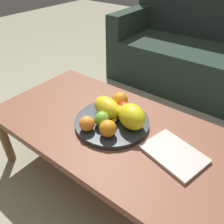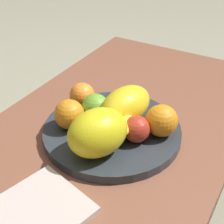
{
  "view_description": "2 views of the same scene",
  "coord_description": "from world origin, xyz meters",
  "px_view_note": "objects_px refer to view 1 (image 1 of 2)",
  "views": [
    {
      "loc": [
        0.52,
        -0.68,
        1.1
      ],
      "look_at": [
        -0.02,
        0.01,
        0.46
      ],
      "focal_mm": 36.17,
      "sensor_mm": 36.0,
      "label": 1
    },
    {
      "loc": [
        0.62,
        0.38,
        0.95
      ],
      "look_at": [
        -0.02,
        0.01,
        0.46
      ],
      "focal_mm": 54.52,
      "sensor_mm": 36.0,
      "label": 2
    }
  ],
  "objects_px": {
    "couch": "(208,57)",
    "fruit_bowl": "(112,122)",
    "coffee_table": "(113,132)",
    "melon_smaller_beside": "(132,116)",
    "apple_front": "(124,108)",
    "apple_left": "(102,119)",
    "orange_front": "(108,128)",
    "magazine": "(174,154)",
    "orange_right": "(120,100)",
    "orange_left": "(87,124)",
    "banana_bunch": "(116,111)",
    "melon_large_front": "(107,107)"
  },
  "relations": [
    {
      "from": "magazine",
      "to": "coffee_table",
      "type": "bearing_deg",
      "value": -164.19
    },
    {
      "from": "melon_large_front",
      "to": "orange_front",
      "type": "distance_m",
      "value": 0.15
    },
    {
      "from": "orange_left",
      "to": "apple_left",
      "type": "distance_m",
      "value": 0.08
    },
    {
      "from": "fruit_bowl",
      "to": "magazine",
      "type": "distance_m",
      "value": 0.34
    },
    {
      "from": "couch",
      "to": "apple_left",
      "type": "bearing_deg",
      "value": -93.07
    },
    {
      "from": "melon_large_front",
      "to": "apple_front",
      "type": "distance_m",
      "value": 0.09
    },
    {
      "from": "orange_right",
      "to": "coffee_table",
      "type": "bearing_deg",
      "value": -68.09
    },
    {
      "from": "melon_large_front",
      "to": "banana_bunch",
      "type": "height_order",
      "value": "melon_large_front"
    },
    {
      "from": "coffee_table",
      "to": "orange_front",
      "type": "bearing_deg",
      "value": -66.32
    },
    {
      "from": "couch",
      "to": "magazine",
      "type": "distance_m",
      "value": 1.38
    },
    {
      "from": "coffee_table",
      "to": "magazine",
      "type": "distance_m",
      "value": 0.33
    },
    {
      "from": "fruit_bowl",
      "to": "banana_bunch",
      "type": "bearing_deg",
      "value": 96.29
    },
    {
      "from": "orange_left",
      "to": "banana_bunch",
      "type": "height_order",
      "value": "orange_left"
    },
    {
      "from": "couch",
      "to": "magazine",
      "type": "relative_size",
      "value": 6.8
    },
    {
      "from": "fruit_bowl",
      "to": "apple_left",
      "type": "xyz_separation_m",
      "value": [
        -0.01,
        -0.06,
        0.05
      ]
    },
    {
      "from": "melon_smaller_beside",
      "to": "orange_right",
      "type": "bearing_deg",
      "value": 143.78
    },
    {
      "from": "couch",
      "to": "apple_front",
      "type": "xyz_separation_m",
      "value": [
        -0.04,
        -1.26,
        0.14
      ]
    },
    {
      "from": "couch",
      "to": "apple_front",
      "type": "relative_size",
      "value": 24.74
    },
    {
      "from": "magazine",
      "to": "couch",
      "type": "bearing_deg",
      "value": 116.16
    },
    {
      "from": "orange_right",
      "to": "magazine",
      "type": "bearing_deg",
      "value": -19.05
    },
    {
      "from": "orange_left",
      "to": "orange_right",
      "type": "relative_size",
      "value": 0.87
    },
    {
      "from": "orange_right",
      "to": "orange_front",
      "type": "bearing_deg",
      "value": -67.41
    },
    {
      "from": "fruit_bowl",
      "to": "apple_front",
      "type": "height_order",
      "value": "apple_front"
    },
    {
      "from": "melon_smaller_beside",
      "to": "orange_left",
      "type": "bearing_deg",
      "value": -135.5
    },
    {
      "from": "fruit_bowl",
      "to": "banana_bunch",
      "type": "distance_m",
      "value": 0.06
    },
    {
      "from": "orange_left",
      "to": "magazine",
      "type": "relative_size",
      "value": 0.29
    },
    {
      "from": "orange_left",
      "to": "orange_right",
      "type": "height_order",
      "value": "orange_right"
    },
    {
      "from": "orange_front",
      "to": "orange_right",
      "type": "xyz_separation_m",
      "value": [
        -0.09,
        0.22,
        0.0
      ]
    },
    {
      "from": "apple_front",
      "to": "apple_left",
      "type": "distance_m",
      "value": 0.14
    },
    {
      "from": "orange_right",
      "to": "orange_left",
      "type": "bearing_deg",
      "value": -91.98
    },
    {
      "from": "apple_left",
      "to": "magazine",
      "type": "xyz_separation_m",
      "value": [
        0.35,
        0.05,
        -0.05
      ]
    },
    {
      "from": "couch",
      "to": "fruit_bowl",
      "type": "height_order",
      "value": "couch"
    },
    {
      "from": "couch",
      "to": "fruit_bowl",
      "type": "bearing_deg",
      "value": -92.6
    },
    {
      "from": "couch",
      "to": "orange_left",
      "type": "distance_m",
      "value": 1.48
    },
    {
      "from": "couch",
      "to": "melon_large_front",
      "type": "height_order",
      "value": "couch"
    },
    {
      "from": "orange_front",
      "to": "apple_front",
      "type": "bearing_deg",
      "value": 101.39
    },
    {
      "from": "coffee_table",
      "to": "fruit_bowl",
      "type": "distance_m",
      "value": 0.05
    },
    {
      "from": "apple_left",
      "to": "banana_bunch",
      "type": "relative_size",
      "value": 0.47
    },
    {
      "from": "fruit_bowl",
      "to": "banana_bunch",
      "type": "relative_size",
      "value": 2.33
    },
    {
      "from": "couch",
      "to": "orange_right",
      "type": "relative_size",
      "value": 20.35
    },
    {
      "from": "melon_smaller_beside",
      "to": "orange_right",
      "type": "distance_m",
      "value": 0.18
    },
    {
      "from": "apple_left",
      "to": "banana_bunch",
      "type": "xyz_separation_m",
      "value": [
        0.01,
        0.1,
        -0.01
      ]
    },
    {
      "from": "orange_front",
      "to": "orange_left",
      "type": "bearing_deg",
      "value": -164.39
    },
    {
      "from": "fruit_bowl",
      "to": "orange_left",
      "type": "xyz_separation_m",
      "value": [
        -0.05,
        -0.13,
        0.05
      ]
    },
    {
      "from": "coffee_table",
      "to": "apple_left",
      "type": "bearing_deg",
      "value": -122.45
    },
    {
      "from": "fruit_bowl",
      "to": "apple_front",
      "type": "xyz_separation_m",
      "value": [
        0.02,
        0.08,
        0.05
      ]
    },
    {
      "from": "coffee_table",
      "to": "melon_smaller_beside",
      "type": "relative_size",
      "value": 8.33
    },
    {
      "from": "orange_front",
      "to": "magazine",
      "type": "distance_m",
      "value": 0.3
    },
    {
      "from": "coffee_table",
      "to": "apple_left",
      "type": "distance_m",
      "value": 0.11
    },
    {
      "from": "melon_large_front",
      "to": "orange_right",
      "type": "distance_m",
      "value": 0.11
    }
  ]
}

